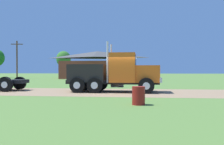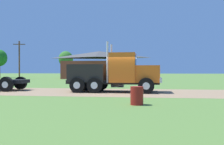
% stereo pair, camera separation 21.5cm
% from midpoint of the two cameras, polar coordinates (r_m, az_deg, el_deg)
% --- Properties ---
extents(ground_plane, '(200.00, 200.00, 0.00)m').
position_cam_midpoint_polar(ground_plane, '(16.97, 2.84, -4.84)').
color(ground_plane, '#567B36').
extents(dirt_track, '(120.00, 6.25, 0.01)m').
position_cam_midpoint_polar(dirt_track, '(16.97, 2.84, -4.83)').
color(dirt_track, '#967958').
rests_on(dirt_track, ground_plane).
extents(truck_foreground_white, '(6.91, 2.79, 3.62)m').
position_cam_midpoint_polar(truck_foreground_white, '(17.26, 0.89, -0.23)').
color(truck_foreground_white, black).
rests_on(truck_foreground_white, ground_plane).
extents(steel_barrel, '(0.59, 0.59, 0.85)m').
position_cam_midpoint_polar(steel_barrel, '(10.87, 6.65, -5.64)').
color(steel_barrel, maroon).
rests_on(steel_barrel, ground_plane).
extents(shed_building, '(13.99, 6.25, 5.22)m').
position_cam_midpoint_polar(shed_building, '(44.50, -3.00, 1.74)').
color(shed_building, brown).
rests_on(shed_building, ground_plane).
extents(utility_pole_near, '(2.19, 0.53, 7.07)m').
position_cam_midpoint_polar(utility_pole_near, '(47.06, -21.56, 3.16)').
color(utility_pole_near, brown).
rests_on(utility_pole_near, ground_plane).
extents(tree_mid, '(3.61, 3.61, 6.45)m').
position_cam_midpoint_polar(tree_mid, '(60.25, -11.10, 3.23)').
color(tree_mid, '#513823').
rests_on(tree_mid, ground_plane).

